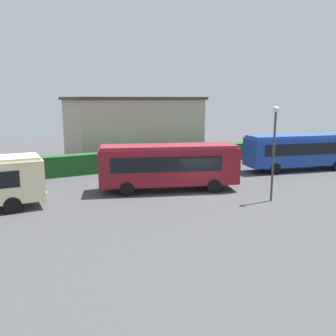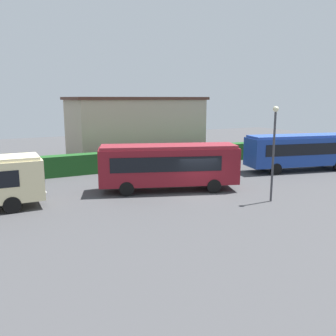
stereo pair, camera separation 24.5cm
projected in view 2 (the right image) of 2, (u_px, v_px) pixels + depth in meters
ground_plane at (197, 194)px, 25.28m from camera, size 87.22×87.22×0.00m
bus_maroon at (169, 165)px, 25.82m from camera, size 10.10×5.69×3.31m
bus_blue at (301, 150)px, 33.10m from camera, size 10.67×4.78×3.29m
hedge_row at (139, 159)px, 34.11m from camera, size 55.61×1.29×1.77m
depot_building at (135, 128)px, 39.70m from camera, size 14.15×8.07×6.69m
lamppost at (274, 144)px, 22.72m from camera, size 0.36×0.36×6.09m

